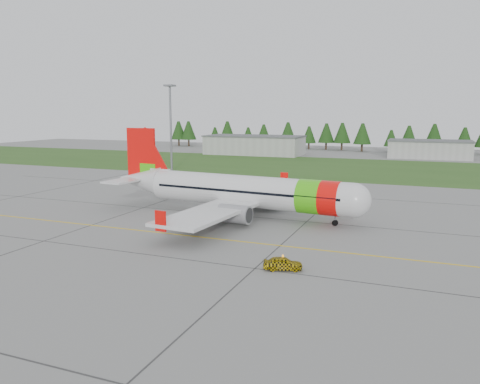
% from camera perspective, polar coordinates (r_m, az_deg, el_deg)
% --- Properties ---
extents(ground, '(320.00, 320.00, 0.00)m').
position_cam_1_polar(ground, '(47.64, -9.66, -7.74)').
color(ground, gray).
rests_on(ground, ground).
extents(aircraft, '(38.95, 36.03, 11.80)m').
position_cam_1_polar(aircraft, '(64.40, 0.23, 0.09)').
color(aircraft, silver).
rests_on(aircraft, ground).
extents(follow_me_car, '(1.60, 1.74, 3.56)m').
position_cam_1_polar(follow_me_car, '(42.80, 5.26, -7.17)').
color(follow_me_car, yellow).
rests_on(follow_me_car, ground).
extents(service_van, '(1.79, 1.71, 4.71)m').
position_cam_1_polar(service_van, '(96.22, -3.55, 2.65)').
color(service_van, silver).
rests_on(service_van, ground).
extents(grass_strip, '(320.00, 50.00, 0.03)m').
position_cam_1_polar(grass_strip, '(123.85, 10.41, 3.00)').
color(grass_strip, '#30561E').
rests_on(grass_strip, ground).
extents(taxi_guideline, '(120.00, 0.25, 0.02)m').
position_cam_1_polar(taxi_guideline, '(54.34, -5.27, -5.43)').
color(taxi_guideline, gold).
rests_on(taxi_guideline, ground).
extents(hangar_west, '(32.00, 14.00, 6.00)m').
position_cam_1_polar(hangar_west, '(158.56, 1.75, 5.68)').
color(hangar_west, '#A8A8A3').
rests_on(hangar_west, ground).
extents(hangar_east, '(24.00, 12.00, 5.20)m').
position_cam_1_polar(hangar_east, '(157.13, 22.09, 4.79)').
color(hangar_east, '#A8A8A3').
rests_on(hangar_east, ground).
extents(floodlight_mast, '(0.50, 0.50, 20.00)m').
position_cam_1_polar(floodlight_mast, '(111.77, -8.43, 7.48)').
color(floodlight_mast, slate).
rests_on(floodlight_mast, ground).
extents(treeline, '(160.00, 8.00, 10.00)m').
position_cam_1_polar(treeline, '(178.54, 14.04, 6.50)').
color(treeline, '#1C3F14').
rests_on(treeline, ground).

